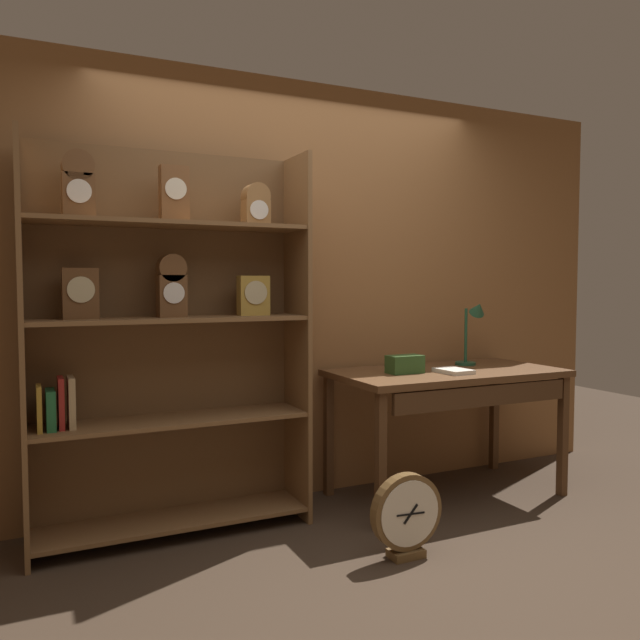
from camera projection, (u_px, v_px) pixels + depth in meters
The scene contains 8 objects.
ground_plane at pixel (409, 579), 2.88m from camera, with size 10.00×10.00×0.00m, color #3D2D21.
back_wood_panel at pixel (297, 291), 3.97m from camera, with size 4.80×0.05×2.60m, color brown.
bookshelf at pixel (166, 335), 3.35m from camera, with size 1.46×0.37×2.07m.
workbench at pixel (449, 384), 3.95m from camera, with size 1.44×0.74×0.80m.
desk_lamp at pixel (473, 327), 4.18m from camera, with size 0.19×0.19×0.44m.
toolbox_small at pixel (405, 364), 3.82m from camera, with size 0.21×0.12×0.11m, color #2D5123.
open_repair_manual at pixel (454, 371), 3.83m from camera, with size 0.16×0.22×0.03m, color silver.
round_clock_large at pixel (407, 515), 3.09m from camera, with size 0.38×0.11×0.42m.
Camera 1 is at (-1.57, -2.36, 1.35)m, focal length 35.38 mm.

